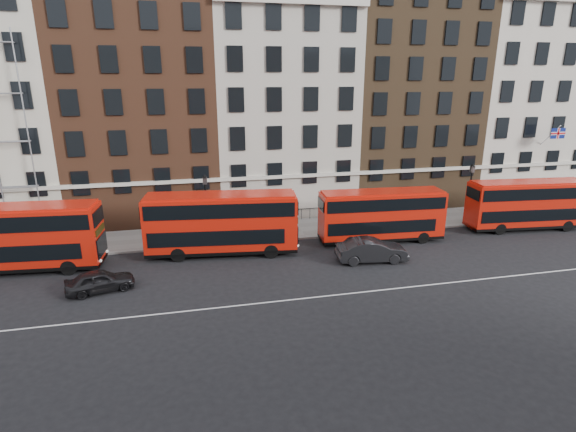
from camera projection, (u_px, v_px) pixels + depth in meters
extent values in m
plane|color=black|center=(338.00, 280.00, 29.23)|extent=(120.00, 120.00, 0.00)
cube|color=gray|center=(299.00, 228.00, 38.98)|extent=(80.00, 5.00, 0.15)
cube|color=gray|center=(306.00, 238.00, 36.65)|extent=(80.00, 0.30, 0.16)
cube|color=white|center=(349.00, 294.00, 27.36)|extent=(70.00, 0.12, 0.01)
cube|color=brown|center=(140.00, 96.00, 40.02)|extent=(12.80, 10.00, 22.00)
cube|color=#ADA799|center=(281.00, 111.00, 43.17)|extent=(12.80, 10.00, 19.00)
cube|color=brown|center=(404.00, 99.00, 45.59)|extent=(12.80, 10.00, 21.00)
cube|color=beige|center=(512.00, 103.00, 48.44)|extent=(12.80, 10.00, 20.00)
cube|color=red|center=(15.00, 238.00, 29.92)|extent=(11.02, 3.51, 4.08)
cube|color=black|center=(20.00, 264.00, 30.49)|extent=(11.02, 3.55, 0.25)
cube|color=black|center=(12.00, 248.00, 30.08)|extent=(9.79, 3.48, 1.08)
cube|color=black|center=(12.00, 219.00, 29.54)|extent=(10.61, 3.56, 1.03)
cube|color=red|center=(9.00, 207.00, 29.30)|extent=(10.69, 3.28, 0.19)
cube|color=black|center=(102.00, 245.00, 30.86)|extent=(0.28, 2.27, 1.34)
cube|color=black|center=(100.00, 230.00, 30.54)|extent=(0.25, 1.96, 0.43)
cylinder|color=black|center=(69.00, 268.00, 29.84)|extent=(1.05, 0.38, 1.03)
cylinder|color=black|center=(79.00, 255.00, 32.03)|extent=(1.05, 0.38, 1.03)
cube|color=red|center=(222.00, 223.00, 32.81)|extent=(11.13, 3.88, 4.10)
cube|color=black|center=(223.00, 248.00, 33.38)|extent=(11.13, 3.92, 0.25)
cube|color=black|center=(218.00, 232.00, 32.99)|extent=(9.90, 3.81, 1.09)
cube|color=black|center=(221.00, 206.00, 32.44)|extent=(10.73, 3.91, 1.04)
cube|color=red|center=(220.00, 195.00, 32.19)|extent=(10.80, 3.64, 0.19)
cube|color=black|center=(296.00, 231.00, 33.59)|extent=(0.36, 2.28, 1.35)
cube|color=black|center=(296.00, 217.00, 33.26)|extent=(0.32, 1.97, 0.44)
cylinder|color=black|center=(271.00, 251.00, 32.62)|extent=(1.07, 0.41, 1.04)
cylinder|color=black|center=(269.00, 240.00, 34.83)|extent=(1.07, 0.41, 1.04)
cylinder|color=black|center=(178.00, 255.00, 31.96)|extent=(1.07, 0.41, 1.04)
cylinder|color=black|center=(182.00, 243.00, 34.17)|extent=(1.07, 0.41, 1.04)
cube|color=red|center=(381.00, 215.00, 35.55)|extent=(9.93, 3.00, 3.68)
cube|color=black|center=(380.00, 236.00, 36.06)|extent=(9.93, 3.03, 0.22)
cube|color=black|center=(378.00, 223.00, 35.69)|extent=(8.82, 3.00, 0.98)
cube|color=black|center=(382.00, 201.00, 35.21)|extent=(9.56, 3.05, 0.93)
cube|color=red|center=(383.00, 192.00, 34.99)|extent=(9.64, 2.79, 0.17)
cube|color=black|center=(439.00, 221.00, 36.49)|extent=(0.22, 2.05, 1.21)
cube|color=black|center=(440.00, 209.00, 36.19)|extent=(0.20, 1.77, 0.39)
cylinder|color=black|center=(423.00, 238.00, 35.53)|extent=(0.95, 0.32, 0.93)
cylinder|color=black|center=(412.00, 229.00, 37.50)|extent=(0.95, 0.32, 0.93)
cylinder|color=black|center=(350.00, 242.00, 34.65)|extent=(0.95, 0.32, 0.93)
cylinder|color=black|center=(343.00, 233.00, 36.63)|extent=(0.95, 0.32, 0.93)
cube|color=red|center=(527.00, 204.00, 38.36)|extent=(10.24, 3.30, 3.78)
cube|color=black|center=(524.00, 224.00, 38.89)|extent=(10.24, 3.34, 0.23)
cube|color=black|center=(523.00, 212.00, 38.52)|extent=(9.10, 3.27, 1.01)
cube|color=black|center=(529.00, 191.00, 38.02)|extent=(9.86, 3.34, 0.96)
cube|color=red|center=(531.00, 182.00, 37.79)|extent=(9.93, 3.09, 0.17)
cylinder|color=black|center=(567.00, 226.00, 38.28)|extent=(0.98, 0.35, 0.96)
cylinder|color=black|center=(550.00, 218.00, 40.31)|extent=(0.98, 0.35, 0.96)
cylinder|color=black|center=(500.00, 229.00, 37.50)|extent=(0.98, 0.35, 0.96)
cylinder|color=black|center=(486.00, 221.00, 39.54)|extent=(0.98, 0.35, 0.96)
imported|color=black|center=(100.00, 281.00, 27.51)|extent=(4.28, 2.52, 1.37)
imported|color=black|center=(372.00, 250.00, 31.97)|extent=(5.18, 2.25, 1.66)
cylinder|color=black|center=(207.00, 212.00, 35.32)|extent=(0.14, 0.14, 4.60)
cylinder|color=black|center=(208.00, 236.00, 35.91)|extent=(0.32, 0.32, 0.60)
cube|color=#262626|center=(205.00, 181.00, 34.57)|extent=(0.32, 0.32, 0.55)
cone|color=black|center=(205.00, 176.00, 34.46)|extent=(0.44, 0.44, 0.25)
cylinder|color=black|center=(469.00, 197.00, 39.67)|extent=(0.14, 0.14, 4.60)
cylinder|color=black|center=(466.00, 219.00, 40.26)|extent=(0.32, 0.32, 0.60)
cube|color=#262626|center=(472.00, 169.00, 38.91)|extent=(0.32, 0.32, 0.55)
cone|color=black|center=(473.00, 165.00, 38.81)|extent=(0.44, 0.44, 0.25)
cylinder|color=black|center=(531.00, 205.00, 40.98)|extent=(0.12, 0.12, 2.60)
cube|color=black|center=(535.00, 188.00, 40.37)|extent=(0.25, 0.30, 0.75)
sphere|color=red|center=(537.00, 186.00, 40.14)|extent=(0.14, 0.14, 0.14)
sphere|color=#0C9919|center=(536.00, 191.00, 40.27)|extent=(0.14, 0.14, 0.14)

